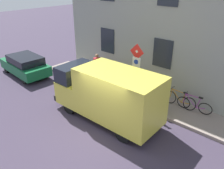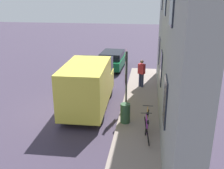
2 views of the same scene
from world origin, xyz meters
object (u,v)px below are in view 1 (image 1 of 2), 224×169
Objects in this scene: bicycle_purple at (194,105)px; pedestrian at (97,66)px; sign_post_stacked at (136,68)px; delivery_van at (108,93)px; parked_hatchback at (25,65)px; litter_bin at (161,103)px; bicycle_orange at (180,100)px.

bicycle_purple is 1.00× the size of pedestrian.
sign_post_stacked is 1.75× the size of bicycle_purple.
sign_post_stacked is 0.56× the size of delivery_van.
parked_hatchback is at bearing -2.57° from delivery_van.
delivery_van is 7.77m from parked_hatchback.
pedestrian reaches higher than bicycle_purple.
delivery_van is 4.23m from bicycle_purple.
sign_post_stacked is 2.04m from delivery_van.
bicycle_purple is at bearing -161.60° from parked_hatchback.
bicycle_purple is (1.14, -2.71, -1.55)m from sign_post_stacked.
delivery_van is 1.32× the size of parked_hatchback.
bicycle_purple is (2.90, -10.57, -0.22)m from parked_hatchback.
litter_bin is (-0.53, -4.92, -0.48)m from pedestrian.
sign_post_stacked reaches higher than delivery_van.
litter_bin is at bearing -129.52° from delivery_van.
pedestrian reaches higher than parked_hatchback.
pedestrian is 4.98m from litter_bin.
bicycle_purple is at bearing -134.40° from delivery_van.
delivery_van is 3.15× the size of bicycle_orange.
delivery_van is 3.13× the size of pedestrian.
pedestrian is 1.91× the size of litter_bin.
bicycle_purple is 1.00× the size of bicycle_orange.
sign_post_stacked is 2.74m from bicycle_orange.
pedestrian is (0.68, 3.44, -0.99)m from sign_post_stacked.
parked_hatchback is at bearing 101.51° from litter_bin.
sign_post_stacked reaches higher than pedestrian.
sign_post_stacked reaches higher than bicycle_purple.
parked_hatchback is 4.54× the size of litter_bin.
bicycle_purple is at bearing -50.95° from litter_bin.
pedestrian is at bearing -148.13° from parked_hatchback.
parked_hatchback is at bearing 102.58° from sign_post_stacked.
parked_hatchback is 9.54m from litter_bin.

